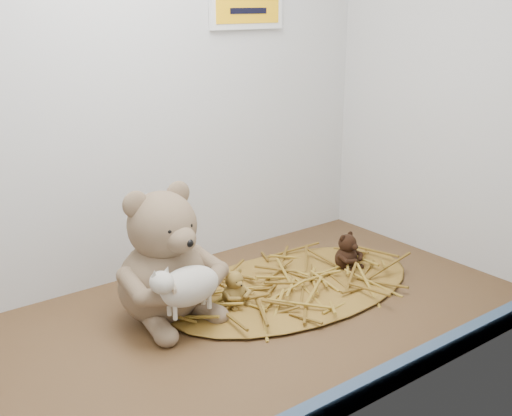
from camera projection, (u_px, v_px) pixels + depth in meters
alcove_shell at (172, 60)px, 101.50cm from camera, size 120.40×60.20×90.40cm
front_rail at (328, 408)px, 86.38cm from camera, size 119.28×2.20×3.60cm
straw_bed at (293, 286)px, 126.07cm from camera, size 54.84×31.84×1.06cm
main_teddy at (162, 254)px, 111.20cm from camera, size 21.58×22.56×24.34cm
toy_lamb at (189, 286)px, 105.54cm from camera, size 14.41×8.79×9.31cm
mini_teddy_tan at (234, 286)px, 116.86cm from camera, size 5.52×5.82×6.80cm
mini_teddy_brown at (346, 249)px, 132.70cm from camera, size 7.35×7.62×7.69cm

